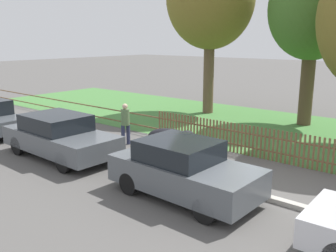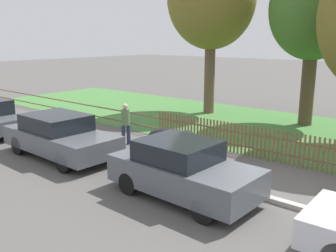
{
  "view_description": "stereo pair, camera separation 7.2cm",
  "coord_description": "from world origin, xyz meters",
  "px_view_note": "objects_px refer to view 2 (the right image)",
  "views": [
    {
      "loc": [
        3.99,
        -8.0,
        3.87
      ],
      "look_at": [
        -3.54,
        1.06,
        1.1
      ],
      "focal_mm": 40.0,
      "sensor_mm": 36.0,
      "label": 1
    },
    {
      "loc": [
        4.04,
        -7.95,
        3.87
      ],
      "look_at": [
        -3.54,
        1.06,
        1.1
      ],
      "focal_mm": 40.0,
      "sensor_mm": 36.0,
      "label": 2
    }
  ],
  "objects_px": {
    "parked_car_navy_estate": "(183,169)",
    "tree_behind_motorcycle": "(314,10)",
    "parked_car_black_saloon": "(60,136)",
    "covered_motorcycle": "(174,140)",
    "pedestrian_near_fence": "(126,122)"
  },
  "relations": [
    {
      "from": "parked_car_navy_estate",
      "to": "pedestrian_near_fence",
      "type": "height_order",
      "value": "pedestrian_near_fence"
    },
    {
      "from": "parked_car_black_saloon",
      "to": "covered_motorcycle",
      "type": "height_order",
      "value": "parked_car_black_saloon"
    },
    {
      "from": "parked_car_navy_estate",
      "to": "tree_behind_motorcycle",
      "type": "xyz_separation_m",
      "value": [
        -0.63,
        9.93,
        4.33
      ]
    },
    {
      "from": "parked_car_navy_estate",
      "to": "covered_motorcycle",
      "type": "xyz_separation_m",
      "value": [
        -2.11,
        2.22,
        -0.1
      ]
    },
    {
      "from": "tree_behind_motorcycle",
      "to": "covered_motorcycle",
      "type": "bearing_deg",
      "value": -100.86
    },
    {
      "from": "parked_car_navy_estate",
      "to": "parked_car_black_saloon",
      "type": "bearing_deg",
      "value": -178.25
    },
    {
      "from": "pedestrian_near_fence",
      "to": "parked_car_navy_estate",
      "type": "bearing_deg",
      "value": -103.89
    },
    {
      "from": "parked_car_navy_estate",
      "to": "tree_behind_motorcycle",
      "type": "height_order",
      "value": "tree_behind_motorcycle"
    },
    {
      "from": "parked_car_black_saloon",
      "to": "covered_motorcycle",
      "type": "distance_m",
      "value": 3.78
    },
    {
      "from": "covered_motorcycle",
      "to": "pedestrian_near_fence",
      "type": "relative_size",
      "value": 1.34
    },
    {
      "from": "parked_car_navy_estate",
      "to": "covered_motorcycle",
      "type": "height_order",
      "value": "parked_car_navy_estate"
    },
    {
      "from": "parked_car_black_saloon",
      "to": "pedestrian_near_fence",
      "type": "relative_size",
      "value": 2.81
    },
    {
      "from": "parked_car_navy_estate",
      "to": "covered_motorcycle",
      "type": "distance_m",
      "value": 3.07
    },
    {
      "from": "covered_motorcycle",
      "to": "pedestrian_near_fence",
      "type": "bearing_deg",
      "value": 173.2
    },
    {
      "from": "covered_motorcycle",
      "to": "pedestrian_near_fence",
      "type": "xyz_separation_m",
      "value": [
        -2.4,
        0.14,
        0.26
      ]
    }
  ]
}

